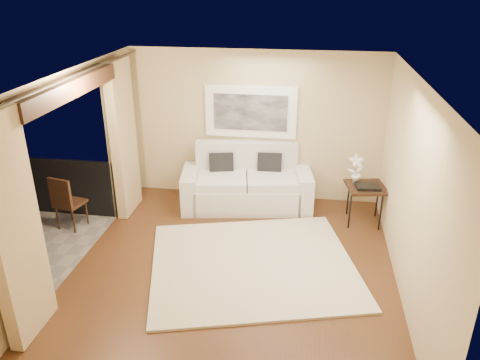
% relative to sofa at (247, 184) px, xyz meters
% --- Properties ---
extents(floor, '(5.00, 5.00, 0.00)m').
position_rel_sofa_xyz_m(floor, '(0.10, -2.10, -0.39)').
color(floor, '#4F2D17').
rests_on(floor, ground).
extents(room_shell, '(5.00, 6.40, 5.00)m').
position_rel_sofa_xyz_m(room_shell, '(-2.03, -2.10, 2.13)').
color(room_shell, white).
rests_on(room_shell, ground).
extents(balcony, '(1.81, 2.60, 1.17)m').
position_rel_sofa_xyz_m(balcony, '(-3.20, -2.10, -0.21)').
color(balcony, '#605B56').
rests_on(balcony, ground).
extents(curtains, '(0.16, 4.80, 2.64)m').
position_rel_sofa_xyz_m(curtains, '(-2.01, -2.10, 0.95)').
color(curtains, tan).
rests_on(curtains, ground).
extents(artwork, '(1.62, 0.07, 0.92)m').
position_rel_sofa_xyz_m(artwork, '(0.01, 0.36, 1.23)').
color(artwork, white).
rests_on(artwork, room_shell).
extents(rug, '(3.42, 3.16, 0.04)m').
position_rel_sofa_xyz_m(rug, '(0.37, -1.95, -0.37)').
color(rug, beige).
rests_on(rug, floor).
extents(sofa, '(2.39, 1.31, 1.09)m').
position_rel_sofa_xyz_m(sofa, '(0.00, 0.00, 0.00)').
color(sofa, silver).
rests_on(sofa, floor).
extents(side_table, '(0.71, 0.71, 0.66)m').
position_rel_sofa_xyz_m(side_table, '(2.03, -0.39, 0.22)').
color(side_table, black).
rests_on(side_table, floor).
extents(tray, '(0.41, 0.32, 0.05)m').
position_rel_sofa_xyz_m(tray, '(2.05, -0.46, 0.30)').
color(tray, black).
rests_on(tray, side_table).
extents(orchid, '(0.31, 0.26, 0.50)m').
position_rel_sofa_xyz_m(orchid, '(1.86, -0.28, 0.53)').
color(orchid, white).
rests_on(orchid, side_table).
extents(balcony_chair_far, '(0.48, 0.48, 0.93)m').
position_rel_sofa_xyz_m(balcony_chair_far, '(-2.74, -1.37, 0.15)').
color(balcony_chair_far, black).
rests_on(balcony_chair_far, balcony).
extents(balcony_chair_near, '(0.60, 0.60, 1.08)m').
position_rel_sofa_xyz_m(balcony_chair_near, '(-3.10, -2.42, 0.25)').
color(balcony_chair_near, black).
rests_on(balcony_chair_near, balcony).
extents(candle, '(0.06, 0.06, 0.07)m').
position_rel_sofa_xyz_m(candle, '(-3.56, -1.72, 0.38)').
color(candle, red).
rests_on(candle, bistro_table).
extents(glass_b, '(0.06, 0.06, 0.12)m').
position_rel_sofa_xyz_m(glass_b, '(-3.38, -1.82, 0.41)').
color(glass_b, silver).
rests_on(glass_b, bistro_table).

